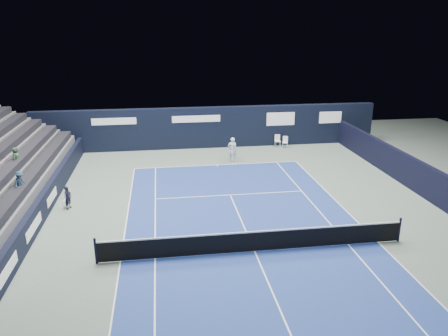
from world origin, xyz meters
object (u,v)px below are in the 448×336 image
object	(u,v)px
folding_chair_back_a	(277,138)
folding_chair_back_b	(285,141)
tennis_player	(232,150)
line_judge_chair	(67,198)
tennis_net	(255,241)

from	to	relation	value
folding_chair_back_a	folding_chair_back_b	bearing A→B (deg)	-35.97
folding_chair_back_a	tennis_player	size ratio (longest dim) A/B	0.55
folding_chair_back_a	line_judge_chair	size ratio (longest dim) A/B	1.12
folding_chair_back_b	line_judge_chair	world-z (taller)	folding_chair_back_b
line_judge_chair	tennis_player	xyz separation A→B (m)	(9.72, 6.56, 0.38)
tennis_player	tennis_net	bearing A→B (deg)	-95.19
folding_chair_back_b	tennis_player	bearing A→B (deg)	-126.33
folding_chair_back_b	tennis_net	bearing A→B (deg)	-89.48
folding_chair_back_b	tennis_player	xyz separation A→B (m)	(-4.60, -2.97, 0.36)
line_judge_chair	tennis_net	size ratio (longest dim) A/B	0.07
tennis_net	tennis_player	distance (m)	12.60
folding_chair_back_a	tennis_net	bearing A→B (deg)	-105.02
folding_chair_back_b	tennis_net	size ratio (longest dim) A/B	0.07
tennis_player	folding_chair_back_a	bearing A→B (deg)	39.55
tennis_player	folding_chair_back_b	bearing A→B (deg)	32.84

